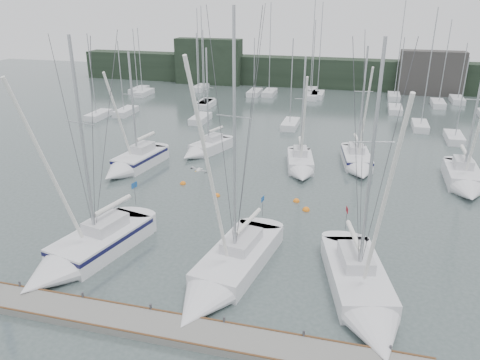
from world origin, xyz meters
name	(u,v)px	position (x,y,z in m)	size (l,w,h in m)	color
ground	(211,278)	(0.00, 0.00, 0.00)	(160.00, 160.00, 0.00)	#41504E
dock	(180,330)	(0.00, -5.00, 0.20)	(24.00, 2.00, 0.40)	slate
far_treeline	(320,73)	(0.00, 62.00, 2.50)	(90.00, 4.00, 5.00)	black
far_building_left	(209,62)	(-20.00, 60.00, 4.00)	(12.00, 3.00, 8.00)	black
far_building_right	(431,73)	(18.00, 60.00, 3.50)	(10.00, 3.00, 7.00)	#3A3835
mast_forest	(305,104)	(-0.41, 45.36, 0.48)	(59.70, 28.26, 14.87)	white
sailboat_near_left	(80,254)	(-8.40, -0.48, 0.65)	(5.31, 10.30, 14.75)	white
sailboat_near_center	(222,277)	(0.79, -0.51, 0.54)	(4.74, 11.33, 16.30)	white
sailboat_near_right	(365,300)	(8.80, -0.61, 0.56)	(5.35, 10.76, 14.96)	white
sailboat_mid_a	(131,164)	(-12.95, 15.31, 0.64)	(3.96, 8.52, 11.72)	white
sailboat_mid_b	(203,149)	(-7.92, 21.54, 0.52)	(4.43, 7.01, 11.43)	white
sailboat_mid_c	(301,167)	(2.66, 18.91, 0.56)	(3.59, 7.30, 11.24)	white
sailboat_mid_d	(358,163)	(7.84, 21.23, 0.58)	(3.68, 8.08, 12.13)	white
sailboat_mid_e	(465,182)	(16.85, 18.55, 0.62)	(2.78, 7.87, 12.53)	white
buoy_a	(217,196)	(-3.29, 11.58, 0.00)	(0.50, 0.50, 0.50)	orange
buoy_b	(296,201)	(3.26, 12.20, 0.00)	(0.53, 0.53, 0.53)	orange
buoy_c	(183,184)	(-6.99, 13.32, 0.00)	(0.52, 0.52, 0.52)	orange
seagull	(199,170)	(0.24, -2.19, 7.72)	(0.94, 0.53, 0.19)	silver
buoy_d	(306,210)	(4.23, 10.75, 0.00)	(0.58, 0.58, 0.58)	orange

